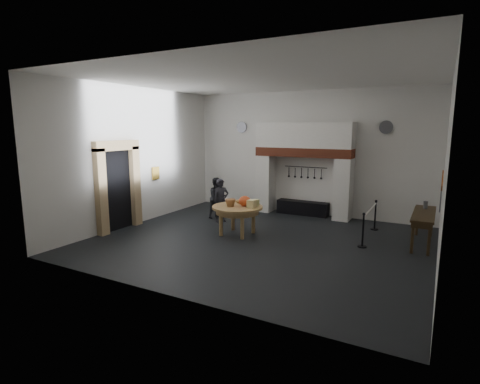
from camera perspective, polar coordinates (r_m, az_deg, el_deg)
The scene contains 39 objects.
floor at distance 10.79m, azimuth 2.93°, elevation -7.44°, with size 9.00×8.00×0.02m, color black.
ceiling at distance 10.38m, azimuth 3.16°, elevation 17.01°, with size 9.00×8.00×0.02m, color silver.
wall_back at distance 14.05m, azimuth 10.13°, elevation 5.82°, with size 9.00×0.02×4.50m, color silver.
wall_front at distance 6.97m, azimuth -11.28°, elevation 1.77°, with size 9.00×0.02×4.50m, color silver.
wall_left at distance 12.93m, azimuth -15.34°, elevation 5.28°, with size 0.02×8.00×4.50m, color silver.
wall_right at distance 9.35m, azimuth 28.82°, elevation 2.76°, with size 0.02×8.00×4.50m, color silver.
chimney_pier_left at distance 14.39m, azimuth 3.96°, elevation 1.33°, with size 0.55×0.70×2.15m, color silver.
chimney_pier_right at distance 13.45m, azimuth 15.46°, elevation 0.40°, with size 0.55×0.70×2.15m, color silver.
hearth_brick_band at distance 13.72m, azimuth 9.67°, elevation 5.99°, with size 3.50×0.72×0.32m, color #9E442B.
chimney_hood at distance 13.69m, azimuth 9.74°, elevation 8.54°, with size 3.50×0.70×0.90m, color silver.
iron_range at distance 14.07m, azimuth 9.52°, elevation -2.40°, with size 1.90×0.45×0.50m, color black.
utensil_rail at distance 14.02m, azimuth 9.96°, elevation 3.76°, with size 0.02×0.02×1.60m, color black.
door_recess at distance 12.33m, azimuth -18.24°, elevation 0.24°, with size 0.04×1.10×2.50m, color black.
door_jamb_near at distance 11.79m, azimuth -20.42°, elevation -0.06°, with size 0.22×0.30×2.60m, color tan.
door_jamb_far at distance 12.74m, azimuth -15.69°, elevation 0.89°, with size 0.22×0.30×2.60m, color tan.
door_lintel at distance 12.12m, azimuth -18.30°, elevation 6.74°, with size 0.22×1.70×0.30m, color tan.
wall_plaque at distance 13.54m, azimuth -12.73°, elevation 2.82°, with size 0.05×0.34×0.44m, color gold.
work_table at distance 11.20m, azimuth -0.41°, elevation -2.33°, with size 1.52×1.52×0.07m, color tan.
pumpkin at distance 11.15m, azimuth 0.74°, elevation -1.39°, with size 0.36×0.36×0.31m, color #CF481D.
cheese_block_big at distance 10.89m, azimuth 1.76°, elevation -1.85°, with size 0.22×0.22×0.24m, color #F6DF93.
cheese_block_small at distance 11.17m, azimuth 2.37°, elevation -1.66°, with size 0.18×0.18×0.20m, color #D8D381.
wicker_basket at distance 11.11m, azimuth -1.46°, elevation -1.67°, with size 0.32×0.32×0.22m, color #995A38.
bread_loaf at distance 11.52m, azimuth -0.00°, elevation -1.47°, with size 0.31×0.18×0.13m, color #AA823C.
visitor_near at distance 12.73m, azimuth -2.89°, elevation -1.31°, with size 0.54×0.35×1.48m, color black.
visitor_far at distance 13.28m, azimuth -3.47°, elevation -0.91°, with size 0.71×0.55×1.45m, color black.
side_table at distance 11.39m, azimuth 26.25°, elevation -3.00°, with size 0.55×2.20×0.06m, color #3B2915.
pewter_jug at distance 11.96m, azimuth 26.43°, elevation -1.76°, with size 0.12×0.12×0.22m, color #4F4F54.
copper_pan_a at distance 9.58m, azimuth 28.43°, elevation 1.13°, with size 0.34×0.34×0.03m, color #C6662D.
copper_pan_b at distance 10.13m, azimuth 28.46°, elevation 1.54°, with size 0.32×0.32×0.03m, color #C6662D.
copper_pan_c at distance 10.67m, azimuth 28.48°, elevation 1.90°, with size 0.30×0.30×0.03m, color #C6662D.
copper_pan_d at distance 11.22m, azimuth 28.50°, elevation 2.24°, with size 0.28×0.28×0.03m, color #C6662D.
pewter_plate_left at distance 9.86m, azimuth 28.20°, elevation -1.59°, with size 0.40×0.40×0.03m, color #4C4C51.
pewter_plate_mid at distance 10.45m, azimuth 28.24°, elevation -1.00°, with size 0.40×0.40×0.03m, color #4C4C51.
pewter_plate_right at distance 11.04m, azimuth 28.28°, elevation -0.48°, with size 0.40×0.40×0.03m, color #4C4C51.
pewter_plate_back_left at distance 15.05m, azimuth 0.25°, elevation 9.85°, with size 0.44×0.44×0.03m, color #4C4C51.
pewter_plate_back_right at distance 13.37m, azimuth 21.37°, elevation 9.18°, with size 0.44×0.44×0.03m, color #4C4C51.
barrier_post_near at distance 10.63m, azimuth 18.23°, elevation -5.67°, with size 0.05×0.05×0.90m, color black.
barrier_post_far at distance 12.55m, azimuth 19.90°, elevation -3.42°, with size 0.05×0.05×0.90m, color black.
barrier_rope at distance 11.50m, azimuth 19.25°, elevation -2.52°, with size 0.04×0.04×2.00m, color silver.
Camera 1 is at (4.43, -9.30, 3.21)m, focal length 28.00 mm.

